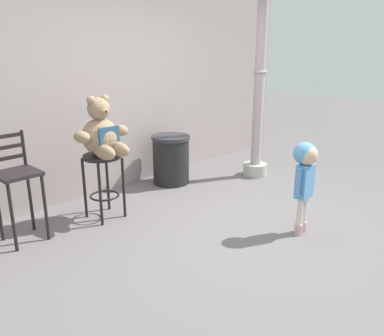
{
  "coord_description": "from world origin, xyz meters",
  "views": [
    {
      "loc": [
        -3.13,
        -2.19,
        1.85
      ],
      "look_at": [
        -0.24,
        0.53,
        0.63
      ],
      "focal_mm": 36.34,
      "sensor_mm": 36.0,
      "label": 1
    }
  ],
  "objects_px": {
    "trash_bin": "(171,159)",
    "lamppost": "(258,107)",
    "bar_stool_with_teddy": "(103,172)",
    "teddy_bear": "(102,134)",
    "child_walking": "(305,168)",
    "bar_chair_empty": "(17,180)"
  },
  "relations": [
    {
      "from": "trash_bin",
      "to": "lamppost",
      "type": "distance_m",
      "value": 1.48
    },
    {
      "from": "bar_stool_with_teddy",
      "to": "trash_bin",
      "type": "relative_size",
      "value": 1.07
    },
    {
      "from": "bar_stool_with_teddy",
      "to": "trash_bin",
      "type": "xyz_separation_m",
      "value": [
        1.34,
        0.31,
        -0.19
      ]
    },
    {
      "from": "bar_stool_with_teddy",
      "to": "teddy_bear",
      "type": "bearing_deg",
      "value": -90.0
    },
    {
      "from": "bar_stool_with_teddy",
      "to": "teddy_bear",
      "type": "distance_m",
      "value": 0.44
    },
    {
      "from": "teddy_bear",
      "to": "child_walking",
      "type": "relative_size",
      "value": 0.66
    },
    {
      "from": "bar_stool_with_teddy",
      "to": "child_walking",
      "type": "relative_size",
      "value": 0.76
    },
    {
      "from": "child_walking",
      "to": "bar_stool_with_teddy",
      "type": "bearing_deg",
      "value": -30.3
    },
    {
      "from": "bar_stool_with_teddy",
      "to": "lamppost",
      "type": "distance_m",
      "value": 2.54
    },
    {
      "from": "child_walking",
      "to": "bar_chair_empty",
      "type": "bearing_deg",
      "value": -16.65
    },
    {
      "from": "trash_bin",
      "to": "bar_chair_empty",
      "type": "xyz_separation_m",
      "value": [
        -2.22,
        -0.17,
        0.28
      ]
    },
    {
      "from": "child_walking",
      "to": "trash_bin",
      "type": "xyz_separation_m",
      "value": [
        0.19,
        2.14,
        -0.36
      ]
    },
    {
      "from": "bar_stool_with_teddy",
      "to": "teddy_bear",
      "type": "relative_size",
      "value": 1.14
    },
    {
      "from": "lamppost",
      "to": "bar_chair_empty",
      "type": "height_order",
      "value": "lamppost"
    },
    {
      "from": "teddy_bear",
      "to": "trash_bin",
      "type": "xyz_separation_m",
      "value": [
        1.34,
        0.35,
        -0.63
      ]
    },
    {
      "from": "bar_stool_with_teddy",
      "to": "lamppost",
      "type": "relative_size",
      "value": 0.28
    },
    {
      "from": "child_walking",
      "to": "trash_bin",
      "type": "height_order",
      "value": "child_walking"
    },
    {
      "from": "lamppost",
      "to": "bar_chair_empty",
      "type": "distance_m",
      "value": 3.41
    },
    {
      "from": "teddy_bear",
      "to": "lamppost",
      "type": "xyz_separation_m",
      "value": [
        2.46,
        -0.33,
        0.06
      ]
    },
    {
      "from": "child_walking",
      "to": "lamppost",
      "type": "relative_size",
      "value": 0.37
    },
    {
      "from": "bar_stool_with_teddy",
      "to": "trash_bin",
      "type": "distance_m",
      "value": 1.39
    },
    {
      "from": "bar_stool_with_teddy",
      "to": "child_walking",
      "type": "distance_m",
      "value": 2.16
    }
  ]
}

